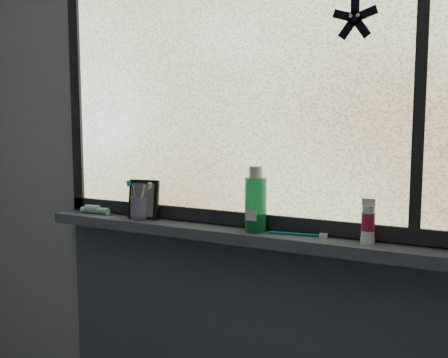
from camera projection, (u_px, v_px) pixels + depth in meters
The scene contains 13 objects.
wall_back at pixel (243, 163), 1.82m from camera, with size 3.00×0.01×2.50m, color #9EA3A8.
windowsill at pixel (234, 234), 1.78m from camera, with size 1.62×0.14×0.04m, color #44495B.
window_pane at pixel (241, 85), 1.77m from camera, with size 1.50×0.01×1.00m, color silver.
frame_bottom at pixel (240, 218), 1.82m from camera, with size 1.60×0.03×0.05m, color black.
frame_left at pixel (77, 92), 2.13m from camera, with size 0.05×0.03×1.10m, color black.
frame_mullion at pixel (421, 78), 1.48m from camera, with size 0.04×0.03×1.00m, color black.
starfish_sticker at pixel (355, 18), 1.55m from camera, with size 0.15×0.02×0.15m, color black, non-canonical shape.
vanity_mirror at pixel (144, 199), 1.96m from camera, with size 0.12×0.06×0.16m, color black.
toothpaste_tube at pixel (96, 210), 2.08m from camera, with size 0.20×0.04×0.04m, color silver, non-canonical shape.
toothbrush_cup at pixel (139, 208), 1.96m from camera, with size 0.07×0.07×0.09m, color #BEB0E8.
toothbrush_lying at pixel (295, 233), 1.68m from camera, with size 0.21×0.02×0.01m, color #0C6774, non-canonical shape.
mouthwash_bottle at pixel (256, 199), 1.72m from camera, with size 0.08×0.08×0.19m, color #1C9552.
cream_tube at pixel (368, 220), 1.55m from camera, with size 0.04×0.04×0.10m, color silver.
Camera 1 is at (0.79, -0.33, 1.39)m, focal length 40.00 mm.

